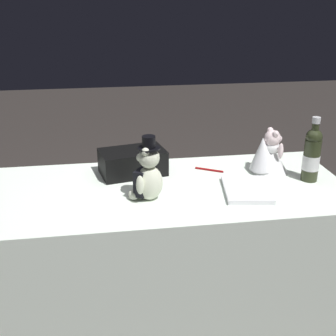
{
  "coord_description": "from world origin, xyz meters",
  "views": [
    {
      "loc": [
        0.28,
        1.88,
        1.61
      ],
      "look_at": [
        0.0,
        0.0,
        0.84
      ],
      "focal_mm": 46.94,
      "sensor_mm": 36.0,
      "label": 1
    }
  ],
  "objects": [
    {
      "name": "ground_plane",
      "position": [
        0.0,
        0.0,
        0.0
      ],
      "size": [
        12.0,
        12.0,
        0.0
      ],
      "primitive_type": "plane",
      "color": "#2D2826"
    },
    {
      "name": "guestbook",
      "position": [
        -0.35,
        0.1,
        0.75
      ],
      "size": [
        0.25,
        0.31,
        0.02
      ],
      "primitive_type": "cube",
      "rotation": [
        0.0,
        0.0,
        -0.15
      ],
      "color": "white",
      "rests_on": "reception_table"
    },
    {
      "name": "teddy_bear_bride",
      "position": [
        -0.53,
        -0.11,
        0.84
      ],
      "size": [
        0.22,
        0.19,
        0.23
      ],
      "color": "white",
      "rests_on": "reception_table"
    },
    {
      "name": "gift_case_black",
      "position": [
        0.15,
        -0.2,
        0.8
      ],
      "size": [
        0.35,
        0.25,
        0.13
      ],
      "color": "black",
      "rests_on": "reception_table"
    },
    {
      "name": "signing_pen",
      "position": [
        -0.25,
        -0.17,
        0.74
      ],
      "size": [
        0.14,
        0.09,
        0.01
      ],
      "color": "maroon",
      "rests_on": "reception_table"
    },
    {
      "name": "champagne_bottle",
      "position": [
        -0.7,
        0.02,
        0.88
      ],
      "size": [
        0.08,
        0.08,
        0.32
      ],
      "color": "#2A311C",
      "rests_on": "reception_table"
    },
    {
      "name": "reception_table",
      "position": [
        0.0,
        0.0,
        0.37
      ],
      "size": [
        1.71,
        0.76,
        0.74
      ],
      "primitive_type": "cube",
      "color": "white",
      "rests_on": "ground_plane"
    },
    {
      "name": "teddy_bear_groom",
      "position": [
        0.11,
        0.1,
        0.85
      ],
      "size": [
        0.15,
        0.15,
        0.3
      ],
      "color": "silver",
      "rests_on": "reception_table"
    }
  ]
}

